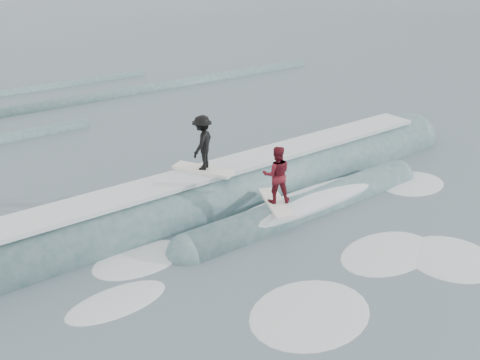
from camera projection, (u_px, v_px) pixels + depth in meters
ground at (294, 245)px, 15.21m from camera, size 160.00×160.00×0.00m
breaking_wave at (235, 201)px, 17.71m from camera, size 22.04×3.95×2.34m
surfer_black at (203, 145)px, 16.58m from camera, size 1.42×2.03×1.83m
surfer_red at (276, 177)px, 15.86m from camera, size 1.30×2.05×1.86m
whitewater at (314, 257)px, 14.59m from camera, size 13.83×7.10×0.10m
far_swells at (24, 114)px, 26.86m from camera, size 39.46×8.65×0.80m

